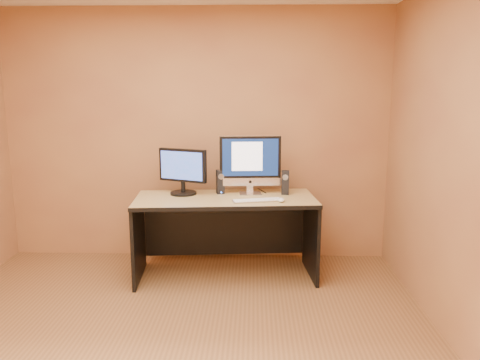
# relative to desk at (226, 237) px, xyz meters

# --- Properties ---
(floor) EXTENTS (4.00, 4.00, 0.00)m
(floor) POSITION_rel_desk_xyz_m (-0.34, -1.41, -0.39)
(floor) COLOR brown
(floor) RESTS_ON ground
(walls) EXTENTS (4.00, 4.00, 2.60)m
(walls) POSITION_rel_desk_xyz_m (-0.34, -1.41, 0.91)
(walls) COLOR #A37241
(walls) RESTS_ON ground
(desk) EXTENTS (1.74, 0.88, 0.78)m
(desk) POSITION_rel_desk_xyz_m (0.00, 0.00, 0.00)
(desk) COLOR tan
(desk) RESTS_ON ground
(imac) EXTENTS (0.62, 0.27, 0.58)m
(imac) POSITION_rel_desk_xyz_m (0.23, 0.16, 0.68)
(imac) COLOR #BABABF
(imac) RESTS_ON desk
(second_monitor) EXTENTS (0.56, 0.42, 0.44)m
(second_monitor) POSITION_rel_desk_xyz_m (-0.42, 0.13, 0.61)
(second_monitor) COLOR black
(second_monitor) RESTS_ON desk
(speaker_left) EXTENTS (0.09, 0.09, 0.23)m
(speaker_left) POSITION_rel_desk_xyz_m (-0.06, 0.18, 0.50)
(speaker_left) COLOR black
(speaker_left) RESTS_ON desk
(speaker_right) EXTENTS (0.08, 0.08, 0.23)m
(speaker_right) POSITION_rel_desk_xyz_m (0.57, 0.16, 0.50)
(speaker_right) COLOR black
(speaker_right) RESTS_ON desk
(keyboard) EXTENTS (0.47, 0.23, 0.02)m
(keyboard) POSITION_rel_desk_xyz_m (0.30, -0.14, 0.40)
(keyboard) COLOR #B4B4B8
(keyboard) RESTS_ON desk
(mouse) EXTENTS (0.07, 0.11, 0.04)m
(mouse) POSITION_rel_desk_xyz_m (0.52, -0.15, 0.41)
(mouse) COLOR silver
(mouse) RESTS_ON desk
(cable_a) EXTENTS (0.09, 0.22, 0.01)m
(cable_a) POSITION_rel_desk_xyz_m (0.35, 0.30, 0.39)
(cable_a) COLOR black
(cable_a) RESTS_ON desk
(cable_b) EXTENTS (0.05, 0.19, 0.01)m
(cable_b) POSITION_rel_desk_xyz_m (0.22, 0.26, 0.39)
(cable_b) COLOR black
(cable_b) RESTS_ON desk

